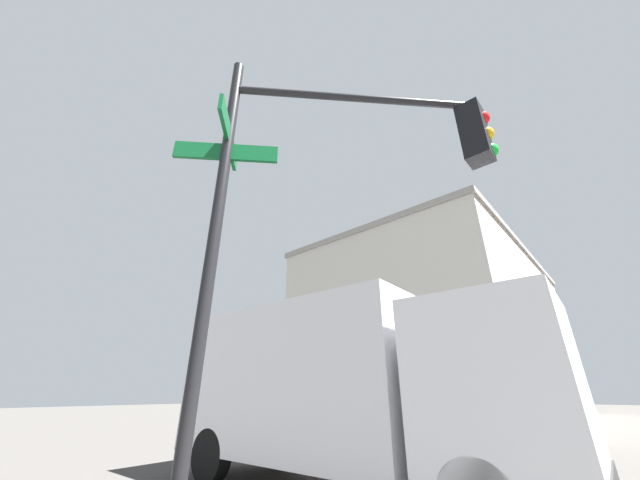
# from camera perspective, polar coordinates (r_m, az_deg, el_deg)

# --- Properties ---
(traffic_signal_near) EXTENTS (2.57, 2.72, 5.40)m
(traffic_signal_near) POSITION_cam_1_polar(r_m,az_deg,el_deg) (3.72, 5.31, 10.91)
(traffic_signal_near) COLOR black
(traffic_signal_near) RESTS_ON ground_plane
(building_stucco) EXTENTS (14.86, 23.33, 11.87)m
(building_stucco) POSITION_cam_1_polar(r_m,az_deg,el_deg) (30.92, 20.50, -15.10)
(building_stucco) COLOR #BCB7AD
(building_stucco) RESTS_ON ground_plane
(box_truck_second) EXTENTS (7.94, 2.73, 3.44)m
(box_truck_second) POSITION_cam_1_polar(r_m,az_deg,el_deg) (7.40, 3.16, -22.98)
(box_truck_second) COLOR silver
(box_truck_second) RESTS_ON ground_plane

